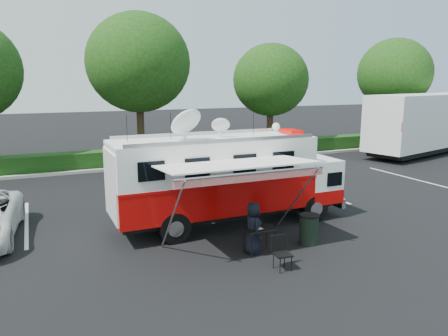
# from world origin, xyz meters

# --- Properties ---
(ground_plane) EXTENTS (120.00, 120.00, 0.00)m
(ground_plane) POSITION_xyz_m (0.00, 0.00, 0.00)
(ground_plane) COLOR black
(ground_plane) RESTS_ON ground
(back_border) EXTENTS (60.00, 6.14, 8.87)m
(back_border) POSITION_xyz_m (1.14, 12.90, 5.00)
(back_border) COLOR #9E998E
(back_border) RESTS_ON ground_plane
(stall_lines) EXTENTS (24.12, 5.50, 0.01)m
(stall_lines) POSITION_xyz_m (-0.50, 3.00, 0.00)
(stall_lines) COLOR silver
(stall_lines) RESTS_ON ground_plane
(command_truck) EXTENTS (8.12, 2.24, 3.90)m
(command_truck) POSITION_xyz_m (-0.07, -0.00, 1.67)
(command_truck) COLOR black
(command_truck) RESTS_ON ground_plane
(awning) EXTENTS (4.43, 2.31, 2.68)m
(awning) POSITION_xyz_m (-0.80, -2.32, 2.50)
(awning) COLOR white
(awning) RESTS_ON ground_plane
(person) EXTENTS (0.55, 0.78, 1.53)m
(person) POSITION_xyz_m (-0.48, -2.66, 0.00)
(person) COLOR black
(person) RESTS_ON ground_plane
(folding_table) EXTENTS (0.91, 0.65, 0.77)m
(folding_table) POSITION_xyz_m (-0.33, -2.76, 0.72)
(folding_table) COLOR black
(folding_table) RESTS_ON ground_plane
(folding_chair) EXTENTS (0.47, 0.49, 0.91)m
(folding_chair) POSITION_xyz_m (-0.30, -3.88, 0.53)
(folding_chair) COLOR black
(folding_chair) RESTS_ON ground_plane
(trash_bin) EXTENTS (0.62, 0.62, 0.93)m
(trash_bin) POSITION_xyz_m (1.42, -2.68, 0.47)
(trash_bin) COLOR black
(trash_bin) RESTS_ON ground_plane
(semi_trailer) EXTENTS (13.33, 5.97, 4.03)m
(semi_trailer) POSITION_xyz_m (19.32, 8.41, 2.13)
(semi_trailer) COLOR white
(semi_trailer) RESTS_ON ground_plane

